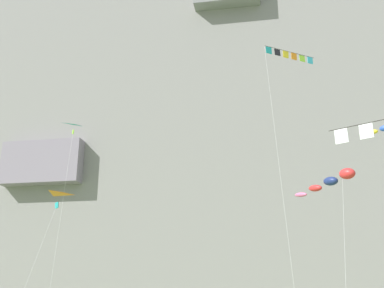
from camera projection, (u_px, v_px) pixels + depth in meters
The scene contains 5 objects.
cliff_face at pixel (236, 84), 85.41m from camera, with size 180.00×31.74×78.48m.
kite_banner_upper_mid at pixel (290, 63), 34.00m from camera, with size 3.66×5.99×19.32m.
kite_windsock_near_cliff at pixel (332, 181), 30.56m from camera, with size 3.95×8.05×9.96m.
kite_delta_mid_left at pixel (53, 205), 36.42m from camera, with size 1.90×6.90×9.16m.
kite_delta_low_left at pixel (74, 133), 42.79m from camera, with size 2.30×6.08×16.96m.
Camera 1 is at (5.14, -6.16, 2.01)m, focal length 43.81 mm.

